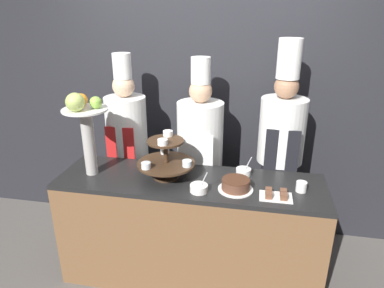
{
  "coord_description": "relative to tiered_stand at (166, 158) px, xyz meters",
  "views": [
    {
      "loc": [
        0.45,
        -1.96,
        2.09
      ],
      "look_at": [
        0.0,
        0.39,
        1.15
      ],
      "focal_mm": 32.0,
      "sensor_mm": 36.0,
      "label": 1
    }
  ],
  "objects": [
    {
      "name": "serving_bowl_far",
      "position": [
        0.57,
        0.15,
        -0.13
      ],
      "size": [
        0.12,
        0.12,
        0.15
      ],
      "color": "white",
      "rests_on": "buffet_counter"
    },
    {
      "name": "buffet_counter",
      "position": [
        0.18,
        -0.01,
        -0.6
      ],
      "size": [
        2.0,
        0.57,
        0.9
      ],
      "color": "brown",
      "rests_on": "ground_plane"
    },
    {
      "name": "wall_back",
      "position": [
        0.18,
        0.84,
        0.35
      ],
      "size": [
        10.0,
        0.06,
        2.8
      ],
      "color": "#232328",
      "rests_on": "ground_plane"
    },
    {
      "name": "tiered_stand",
      "position": [
        0.0,
        0.0,
        0.0
      ],
      "size": [
        0.44,
        0.44,
        0.34
      ],
      "color": "#3D2819",
      "rests_on": "buffet_counter"
    },
    {
      "name": "chef_center_left",
      "position": [
        0.19,
        0.46,
        -0.12
      ],
      "size": [
        0.39,
        0.39,
        1.74
      ],
      "color": "black",
      "rests_on": "ground_plane"
    },
    {
      "name": "chef_center_right",
      "position": [
        0.85,
        0.46,
        -0.04
      ],
      "size": [
        0.37,
        0.37,
        1.89
      ],
      "color": "black",
      "rests_on": "ground_plane"
    },
    {
      "name": "cup_white",
      "position": [
        0.98,
        -0.03,
        -0.12
      ],
      "size": [
        0.07,
        0.07,
        0.07
      ],
      "color": "white",
      "rests_on": "buffet_counter"
    },
    {
      "name": "cake_square_tray",
      "position": [
        0.81,
        -0.15,
        -0.14
      ],
      "size": [
        0.22,
        0.15,
        0.05
      ],
      "color": "white",
      "rests_on": "buffet_counter"
    },
    {
      "name": "cake_round",
      "position": [
        0.53,
        -0.1,
        -0.12
      ],
      "size": [
        0.25,
        0.25,
        0.08
      ],
      "color": "white",
      "rests_on": "buffet_counter"
    },
    {
      "name": "fruit_pedestal",
      "position": [
        -0.59,
        -0.06,
        0.27
      ],
      "size": [
        0.33,
        0.33,
        0.65
      ],
      "color": "#B2ADA8",
      "rests_on": "buffet_counter"
    },
    {
      "name": "serving_bowl_near",
      "position": [
        0.28,
        -0.17,
        -0.13
      ],
      "size": [
        0.13,
        0.13,
        0.15
      ],
      "color": "white",
      "rests_on": "buffet_counter"
    },
    {
      "name": "chef_left",
      "position": [
        -0.48,
        0.46,
        -0.1
      ],
      "size": [
        0.36,
        0.36,
        1.75
      ],
      "color": "#38332D",
      "rests_on": "ground_plane"
    }
  ]
}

